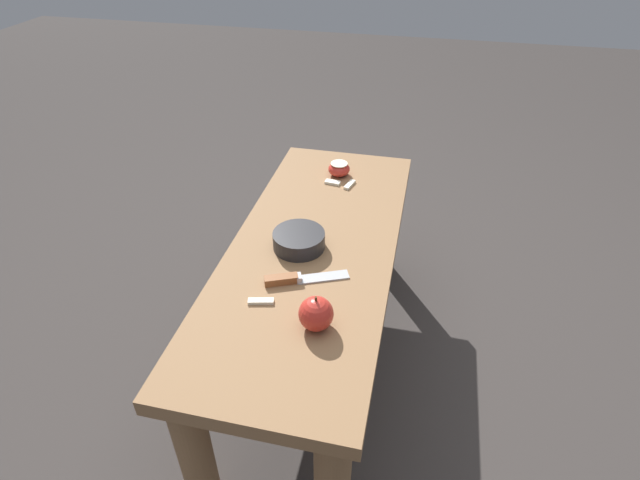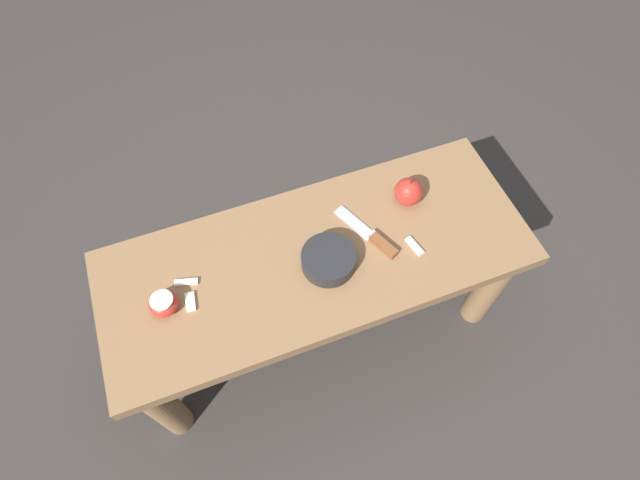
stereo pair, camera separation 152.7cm
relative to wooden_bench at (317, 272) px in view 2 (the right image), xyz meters
name	(u,v)px [view 2 (the right image)]	position (x,y,z in m)	size (l,w,h in m)	color
ground_plane	(317,320)	(0.00, 0.00, -0.35)	(8.00, 8.00, 0.00)	#383330
wooden_bench	(317,272)	(0.00, 0.00, 0.00)	(1.11, 0.43, 0.44)	olive
knife	(375,239)	(-0.16, 0.01, 0.10)	(0.11, 0.20, 0.02)	#B7BABF
apple_whole	(409,192)	(-0.29, -0.07, 0.13)	(0.08, 0.08, 0.09)	red
apple_cut	(164,303)	(0.39, 0.01, 0.12)	(0.07, 0.07, 0.04)	red
apple_slice_near_knife	(186,282)	(0.33, -0.04, 0.10)	(0.06, 0.03, 0.01)	white
apple_slice_center	(415,246)	(-0.24, 0.07, 0.10)	(0.03, 0.06, 0.01)	white
apple_slice_near_bowl	(190,302)	(0.33, 0.02, 0.10)	(0.03, 0.05, 0.01)	white
bowl	(328,260)	(-0.02, 0.03, 0.12)	(0.14, 0.14, 0.04)	#232326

